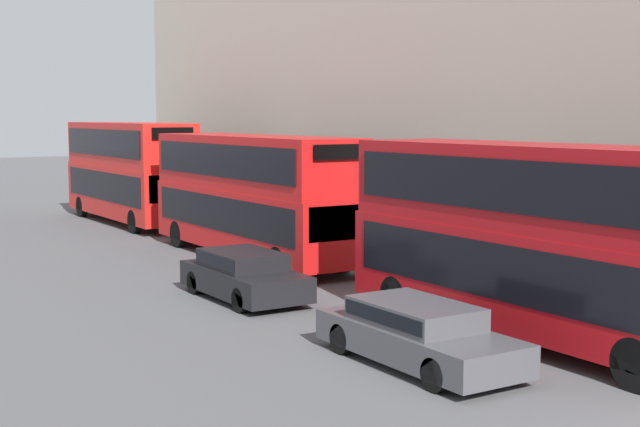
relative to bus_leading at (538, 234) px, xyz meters
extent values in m
cube|color=#A80F14|center=(0.00, 0.01, -0.96)|extent=(2.55, 10.34, 2.13)
cube|color=#A80F14|center=(0.00, 0.01, 1.02)|extent=(2.50, 10.13, 1.82)
cube|color=black|center=(0.00, 0.01, -0.70)|extent=(2.59, 9.51, 1.19)
cube|color=black|center=(0.00, 0.01, 1.11)|extent=(2.59, 9.51, 1.09)
cylinder|color=black|center=(-1.12, -3.56, -1.87)|extent=(0.30, 1.00, 1.00)
cylinder|color=black|center=(-1.12, 3.57, -1.87)|extent=(0.30, 1.00, 1.00)
cylinder|color=black|center=(1.13, 3.57, -1.87)|extent=(0.30, 1.00, 1.00)
cube|color=red|center=(0.00, 13.28, -0.99)|extent=(2.55, 10.94, 2.07)
cube|color=red|center=(0.00, 13.28, 0.96)|extent=(2.50, 10.72, 1.82)
cube|color=black|center=(0.00, 13.28, -0.74)|extent=(2.59, 10.06, 1.16)
cube|color=black|center=(0.00, 13.28, 1.05)|extent=(2.59, 10.06, 1.09)
cube|color=black|center=(0.00, 7.84, -0.57)|extent=(2.17, 0.06, 1.04)
cube|color=black|center=(0.00, 7.84, 1.50)|extent=(1.78, 0.06, 0.44)
cylinder|color=black|center=(-1.12, 9.41, -1.87)|extent=(0.30, 1.00, 1.00)
cylinder|color=black|center=(1.13, 9.41, -1.87)|extent=(0.30, 1.00, 1.00)
cylinder|color=black|center=(-1.12, 17.15, -1.87)|extent=(0.30, 1.00, 1.00)
cylinder|color=black|center=(1.13, 17.15, -1.87)|extent=(0.30, 1.00, 1.00)
cube|color=red|center=(0.00, 25.43, -0.88)|extent=(2.55, 10.48, 2.28)
cube|color=red|center=(0.00, 25.43, 1.24)|extent=(2.50, 10.27, 1.96)
cube|color=black|center=(0.00, 25.43, -0.61)|extent=(2.59, 9.64, 1.28)
cube|color=black|center=(0.00, 25.43, 1.34)|extent=(2.59, 9.64, 1.18)
cube|color=black|center=(0.00, 20.23, -0.43)|extent=(2.17, 0.06, 1.14)
cube|color=black|center=(0.00, 20.23, 1.83)|extent=(1.78, 0.06, 0.47)
cylinder|color=black|center=(-1.12, 21.80, -1.87)|extent=(0.30, 1.00, 1.00)
cylinder|color=black|center=(1.13, 21.80, -1.87)|extent=(0.30, 1.00, 1.00)
cylinder|color=black|center=(-1.12, 29.07, -1.87)|extent=(0.30, 1.00, 1.00)
cylinder|color=black|center=(1.13, 29.07, -1.87)|extent=(0.30, 1.00, 1.00)
cube|color=#47474C|center=(-3.40, -0.17, -1.88)|extent=(1.82, 4.75, 0.62)
cube|color=#47474C|center=(-3.40, -0.05, -1.35)|extent=(1.60, 2.61, 0.45)
cube|color=black|center=(-3.40, -0.05, -1.32)|extent=(1.64, 2.48, 0.29)
cylinder|color=black|center=(-4.20, -1.69, -2.05)|extent=(0.22, 0.64, 0.64)
cylinder|color=black|center=(-2.60, -1.69, -2.05)|extent=(0.22, 0.64, 0.64)
cylinder|color=black|center=(-4.20, 1.35, -2.05)|extent=(0.22, 0.64, 0.64)
cylinder|color=black|center=(-2.60, 1.35, -2.05)|extent=(0.22, 0.64, 0.64)
cube|color=black|center=(-3.40, 7.32, -1.86)|extent=(1.86, 4.36, 0.66)
cube|color=black|center=(-3.40, 7.43, -1.30)|extent=(1.64, 2.40, 0.46)
cube|color=black|center=(-3.40, 7.43, -1.28)|extent=(1.68, 2.28, 0.29)
cylinder|color=black|center=(-4.22, 5.92, -2.05)|extent=(0.22, 0.64, 0.64)
cylinder|color=black|center=(-2.58, 5.92, -2.05)|extent=(0.22, 0.64, 0.64)
cylinder|color=black|center=(-4.22, 8.71, -2.05)|extent=(0.22, 0.64, 0.64)
cylinder|color=black|center=(-2.58, 8.71, -2.05)|extent=(0.22, 0.64, 0.64)
cylinder|color=maroon|center=(2.68, 23.74, -1.64)|extent=(0.36, 0.36, 1.46)
sphere|color=tan|center=(2.68, 23.74, -0.81)|extent=(0.22, 0.22, 0.22)
camera|label=1|loc=(-14.14, -13.70, 2.55)|focal=50.00mm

